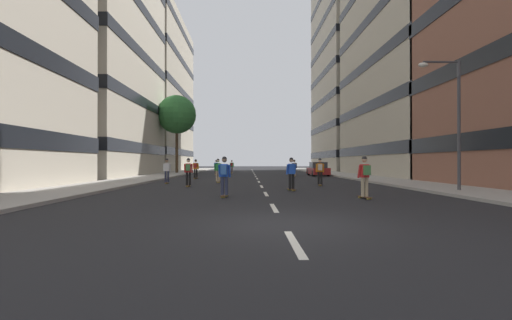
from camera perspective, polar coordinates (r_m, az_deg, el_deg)
ground_plane at (r=36.52m, az=-0.05°, el=-2.73°), size 167.94×167.94×0.00m
sidewalk_left at (r=41.05m, az=-14.42°, el=-2.35°), size 3.98×76.97×0.14m
sidewalk_right at (r=41.48m, az=13.93°, el=-2.33°), size 3.98×76.97×0.14m
lane_markings at (r=36.53m, az=-0.05°, el=-2.72°), size 0.16×62.20×0.01m
building_left_mid at (r=44.01m, az=-28.75°, el=17.62°), size 16.22×19.22×29.95m
building_left_far at (r=63.67m, az=-19.33°, el=10.27°), size 16.22×23.60×26.24m
building_right_mid at (r=44.53m, az=27.99°, el=16.05°), size 16.22×21.09×27.94m
building_right_far at (r=65.40m, az=17.98°, el=14.74°), size 16.22×19.83×36.84m
parked_car_near at (r=38.55m, az=10.24°, el=-1.56°), size 1.82×4.40×1.52m
street_tree_near at (r=46.40m, az=-12.99°, el=7.33°), size 5.00×5.00×10.09m
streetlamp_right at (r=19.94m, az=29.68°, el=7.21°), size 2.13×0.30×6.50m
skater_0 at (r=41.34m, az=-6.62°, el=-1.08°), size 0.56×0.92×1.78m
skater_1 at (r=18.50m, az=5.89°, el=-2.03°), size 0.57×0.92×1.78m
skater_2 at (r=22.57m, az=10.56°, el=-1.64°), size 0.56×0.92×1.78m
skater_3 at (r=46.96m, az=-4.03°, el=-0.95°), size 0.55×0.92×1.78m
skater_4 at (r=36.48m, az=6.37°, el=-1.13°), size 0.56×0.92×1.78m
skater_5 at (r=21.72m, az=-11.16°, el=-1.69°), size 0.54×0.90×1.78m
skater_6 at (r=31.69m, az=-9.97°, el=-1.26°), size 0.55×0.92×1.78m
skater_7 at (r=15.03m, az=17.59°, el=-2.30°), size 0.57×0.92×1.78m
skater_8 at (r=25.69m, az=-6.31°, el=-1.55°), size 0.56×0.92×1.78m
skater_9 at (r=15.03m, az=-5.29°, el=-2.32°), size 0.55×0.92×1.78m
skater_10 at (r=25.11m, az=-14.56°, el=-1.57°), size 0.55×0.92×1.78m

